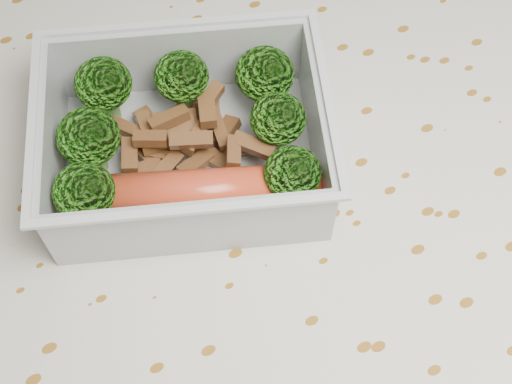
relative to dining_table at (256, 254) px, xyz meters
name	(u,v)px	position (x,y,z in m)	size (l,w,h in m)	color
dining_table	(256,254)	(0.00, 0.00, 0.00)	(1.40, 0.90, 0.75)	brown
tablecloth	(256,226)	(0.00, 0.00, 0.05)	(1.46, 0.96, 0.19)	silver
lunch_container	(187,147)	(-0.03, 0.05, 0.11)	(0.23, 0.21, 0.07)	silver
broccoli_florets	(180,121)	(-0.03, 0.06, 0.13)	(0.18, 0.16, 0.06)	#608C3F
meat_pile	(179,136)	(-0.03, 0.06, 0.11)	(0.11, 0.09, 0.03)	brown
sausage	(196,193)	(-0.04, 0.01, 0.12)	(0.15, 0.08, 0.03)	red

